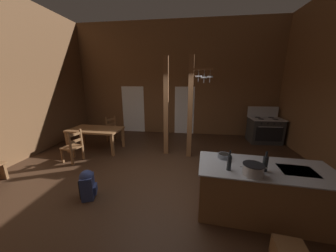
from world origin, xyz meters
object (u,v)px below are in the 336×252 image
Objects in this scene: backpack at (88,183)px; stove_range at (265,130)px; bottle_short_on_counter at (229,162)px; dining_table at (96,131)px; ladderback_chair_by_post at (113,130)px; kitchen_island at (262,191)px; bottle_tall_on_counter at (265,163)px; mixing_bowl_on_counter at (224,156)px; stockpot_on_counter at (253,170)px; ladderback_chair_near_window at (73,147)px.

stove_range is at bearing 39.59° from backpack.
stove_range is 3.89× the size of bottle_short_on_counter.
dining_table is 1.84× the size of ladderback_chair_by_post.
bottle_tall_on_counter reaches higher than kitchen_island.
ladderback_chair_by_post is (-4.22, 3.33, 0.00)m from kitchen_island.
kitchen_island is 4.25m from stove_range.
bottle_short_on_counter reaches higher than kitchen_island.
bottle_short_on_counter reaches higher than backpack.
stove_range reaches higher than mixing_bowl_on_counter.
stockpot_on_counter is (-1.84, -4.24, 0.50)m from stove_range.
stockpot_on_counter is at bearing -113.41° from stove_range.
bottle_short_on_counter is (-0.63, -0.17, 0.58)m from kitchen_island.
dining_table is at bearing 115.72° from backpack.
backpack is (-4.79, -3.96, -0.17)m from stove_range.
mixing_bowl_on_counter is (3.59, -3.04, 0.49)m from ladderback_chair_by_post.
stove_range is 5.79m from ladderback_chair_by_post.
ladderback_chair_near_window is 4.82m from bottle_tall_on_counter.
dining_table is 0.96m from ladderback_chair_by_post.
backpack is at bearing -64.28° from dining_table.
ladderback_chair_by_post is (-5.76, -0.64, -0.03)m from stove_range.
mixing_bowl_on_counter is 0.69× the size of bottle_tall_on_counter.
dining_table is 2.93× the size of backpack.
stove_range reaches higher than ladderback_chair_by_post.
ladderback_chair_near_window reaches higher than kitchen_island.
bottle_tall_on_counter reaches higher than backpack.
ladderback_chair_by_post is 1.59× the size of backpack.
bottle_tall_on_counter is at bearing -36.67° from mixing_bowl_on_counter.
mixing_bowl_on_counter is 0.68× the size of bottle_short_on_counter.
kitchen_island is 6.75× the size of bottle_tall_on_counter.
ladderback_chair_by_post is (0.19, 0.92, -0.20)m from dining_table.
stockpot_on_counter reaches higher than ladderback_chair_by_post.
stockpot_on_counter is at bearing -22.02° from ladderback_chair_near_window.
dining_table is 2.69m from backpack.
kitchen_island is at bearing -17.64° from ladderback_chair_near_window.
kitchen_island is 5.37m from ladderback_chair_by_post.
dining_table is at bearing 151.41° from kitchen_island.
stove_range is 4.43m from bottle_tall_on_counter.
kitchen_island is 0.87m from bottle_short_on_counter.
stove_range is 1.39× the size of ladderback_chair_by_post.
ladderback_chair_by_post reaches higher than kitchen_island.
ladderback_chair_by_post is at bearing 106.17° from backpack.
stockpot_on_counter is (4.11, -2.68, 0.33)m from dining_table.
kitchen_island is 0.60m from bottle_tall_on_counter.
backpack is (0.96, -3.32, -0.14)m from ladderback_chair_by_post.
ladderback_chair_by_post is 2.88× the size of bottle_tall_on_counter.
stockpot_on_counter is (4.29, -1.73, 0.53)m from ladderback_chair_near_window.
kitchen_island is 1.28× the size of dining_table.
ladderback_chair_near_window is (-0.17, -0.94, -0.20)m from dining_table.
backpack is at bearing 176.22° from bottle_short_on_counter.
bottle_short_on_counter reaches higher than mixing_bowl_on_counter.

